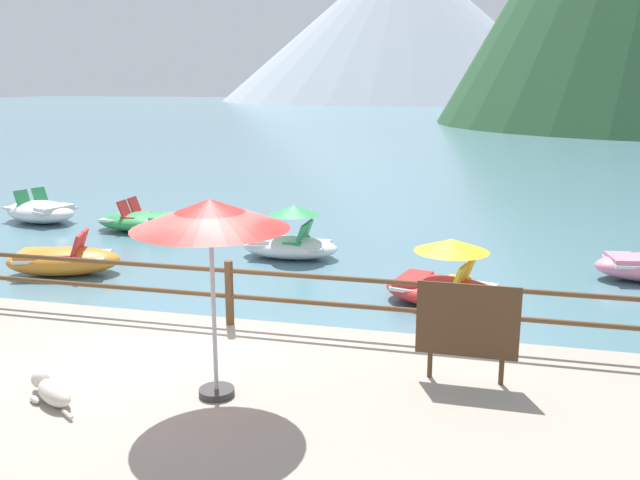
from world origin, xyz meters
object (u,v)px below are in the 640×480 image
at_px(beach_umbrella, 210,217).
at_px(pedal_boat_3, 290,240).
at_px(sign_board, 467,322).
at_px(pedal_boat_7, 445,282).
at_px(pedal_boat_2, 63,260).
at_px(pedal_boat_4, 41,211).
at_px(pedal_boat_6, 143,221).
at_px(dog_resting, 52,391).

distance_m(beach_umbrella, pedal_boat_3, 7.98).
bearing_deg(sign_board, pedal_boat_3, 122.04).
bearing_deg(pedal_boat_7, beach_umbrella, -112.98).
bearing_deg(pedal_boat_3, sign_board, -57.96).
xyz_separation_m(pedal_boat_2, pedal_boat_4, (-3.73, 4.47, 0.02)).
bearing_deg(pedal_boat_6, pedal_boat_4, 174.98).
relative_size(sign_board, pedal_boat_6, 0.48).
xyz_separation_m(pedal_boat_6, pedal_boat_7, (8.09, -4.22, 0.15)).
xyz_separation_m(pedal_boat_4, pedal_boat_7, (11.37, -4.51, 0.10)).
height_order(dog_resting, pedal_boat_7, pedal_boat_7).
relative_size(sign_board, pedal_boat_4, 0.46).
distance_m(beach_umbrella, pedal_boat_7, 5.93).
height_order(sign_board, beach_umbrella, beach_umbrella).
xyz_separation_m(pedal_boat_2, pedal_boat_3, (4.08, 2.42, 0.10)).
bearing_deg(beach_umbrella, sign_board, 21.74).
bearing_deg(beach_umbrella, pedal_boat_4, 133.64).
distance_m(sign_board, dog_resting, 4.73).
xyz_separation_m(pedal_boat_4, pedal_boat_6, (3.28, -0.29, -0.06)).
xyz_separation_m(pedal_boat_2, pedal_boat_6, (-0.45, 4.18, -0.04)).
relative_size(pedal_boat_2, pedal_boat_3, 1.14).
height_order(pedal_boat_2, pedal_boat_6, pedal_boat_2).
bearing_deg(pedal_boat_4, pedal_boat_7, -21.65).
relative_size(pedal_boat_2, pedal_boat_4, 0.96).
bearing_deg(pedal_boat_7, pedal_boat_4, 158.35).
relative_size(pedal_boat_3, pedal_boat_4, 0.84).
height_order(sign_board, pedal_boat_3, sign_board).
xyz_separation_m(beach_umbrella, pedal_boat_3, (-1.39, 7.58, -2.06)).
relative_size(sign_board, pedal_boat_3, 0.55).
height_order(pedal_boat_6, pedal_boat_7, pedal_boat_7).
relative_size(pedal_boat_3, pedal_boat_6, 0.88).
bearing_deg(dog_resting, pedal_boat_7, 55.77).
height_order(beach_umbrella, dog_resting, beach_umbrella).
bearing_deg(pedal_boat_2, pedal_boat_7, -0.30).
xyz_separation_m(dog_resting, pedal_boat_3, (0.32, 8.16, -0.13)).
bearing_deg(pedal_boat_2, pedal_boat_6, 96.11).
xyz_separation_m(beach_umbrella, pedal_boat_6, (-5.91, 9.35, -2.19)).
height_order(beach_umbrella, pedal_boat_7, beach_umbrella).
bearing_deg(dog_resting, pedal_boat_6, 112.97).
bearing_deg(dog_resting, sign_board, 20.56).
xyz_separation_m(dog_resting, pedal_boat_6, (-4.21, 9.93, -0.27)).
relative_size(dog_resting, pedal_boat_3, 0.42).
bearing_deg(beach_umbrella, pedal_boat_6, 122.31).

